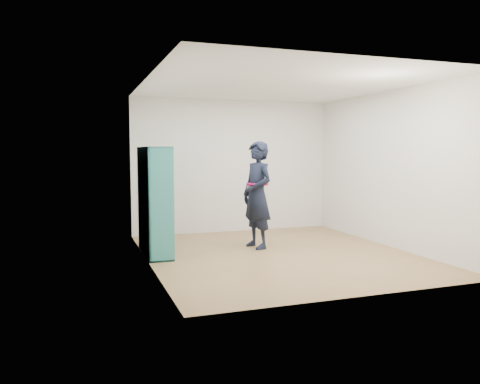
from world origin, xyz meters
name	(u,v)px	position (x,y,z in m)	size (l,w,h in m)	color
floor	(279,254)	(0.00, 0.00, 0.00)	(4.50, 4.50, 0.00)	olive
ceiling	(280,84)	(0.00, 0.00, 2.60)	(4.50, 4.50, 0.00)	white
wall_left	(148,173)	(-2.00, 0.00, 1.30)	(0.02, 4.50, 2.60)	white
wall_right	(389,169)	(2.00, 0.00, 1.30)	(0.02, 4.50, 2.60)	white
wall_back	(233,166)	(0.00, 2.25, 1.30)	(4.00, 0.02, 2.60)	white
wall_front	(365,179)	(0.00, -2.25, 1.30)	(4.00, 0.02, 2.60)	white
bookshelf	(153,202)	(-1.84, 0.68, 0.82)	(0.36, 1.25, 1.66)	teal
person	(257,195)	(-0.14, 0.58, 0.88)	(0.57, 0.73, 1.76)	black
smartphone	(248,188)	(-0.28, 0.62, 1.00)	(0.03, 0.09, 0.12)	silver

